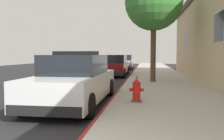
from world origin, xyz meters
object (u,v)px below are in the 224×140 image
at_px(police_cruiser, 75,81).
at_px(fire_hydrant, 136,90).
at_px(parked_car_silver_ahead, 114,66).
at_px(street_tree, 154,2).
at_px(parked_car_dark_far, 124,62).

relative_size(police_cruiser, fire_hydrant, 6.37).
xyz_separation_m(police_cruiser, fire_hydrant, (1.96, -0.17, -0.25)).
distance_m(parked_car_silver_ahead, fire_hydrant, 10.93).
bearing_deg(police_cruiser, fire_hydrant, -5.01).
xyz_separation_m(police_cruiser, street_tree, (2.60, 5.50, 3.57)).
xyz_separation_m(parked_car_silver_ahead, fire_hydrant, (2.09, -10.73, -0.24)).
bearing_deg(fire_hydrant, parked_car_silver_ahead, 101.01).
height_order(parked_car_silver_ahead, parked_car_dark_far, same).
relative_size(parked_car_silver_ahead, parked_car_dark_far, 1.00).
bearing_deg(street_tree, parked_car_silver_ahead, 118.34).
distance_m(parked_car_dark_far, street_tree, 14.45).
bearing_deg(parked_car_silver_ahead, parked_car_dark_far, 90.24).
bearing_deg(parked_car_dark_far, parked_car_silver_ahead, -89.76).
distance_m(parked_car_silver_ahead, street_tree, 6.76).
distance_m(police_cruiser, street_tree, 7.05).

